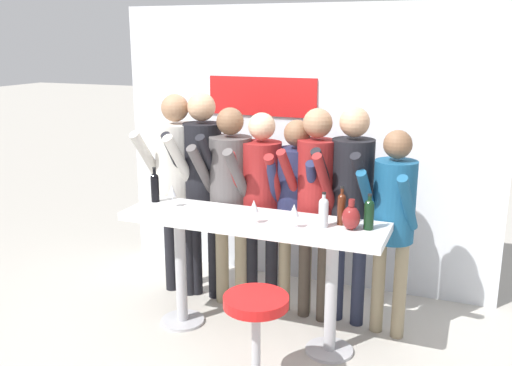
# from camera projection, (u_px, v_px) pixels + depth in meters

# --- Properties ---
(ground_plane) EXTENTS (40.00, 40.00, 0.00)m
(ground_plane) POSITION_uv_depth(u_px,v_px,m) (252.00, 336.00, 4.53)
(ground_plane) COLOR #B2ADA3
(back_wall) EXTENTS (3.62, 0.12, 2.59)m
(back_wall) POSITION_uv_depth(u_px,v_px,m) (302.00, 147.00, 5.35)
(back_wall) COLOR silver
(back_wall) RESTS_ON ground_plane
(tasting_table) EXTENTS (2.02, 0.54, 0.99)m
(tasting_table) POSITION_uv_depth(u_px,v_px,m) (252.00, 240.00, 4.33)
(tasting_table) COLOR white
(tasting_table) RESTS_ON ground_plane
(bar_stool) EXTENTS (0.45, 0.45, 0.67)m
(bar_stool) POSITION_uv_depth(u_px,v_px,m) (256.00, 328.00, 3.74)
(bar_stool) COLOR #B2B2B7
(bar_stool) RESTS_ON ground_plane
(person_far_left) EXTENTS (0.50, 0.61, 1.83)m
(person_far_left) POSITION_uv_depth(u_px,v_px,m) (176.00, 173.00, 5.04)
(person_far_left) COLOR black
(person_far_left) RESTS_ON ground_plane
(person_left) EXTENTS (0.40, 0.54, 1.85)m
(person_left) POSITION_uv_depth(u_px,v_px,m) (202.00, 172.00, 4.95)
(person_left) COLOR black
(person_left) RESTS_ON ground_plane
(person_center_left) EXTENTS (0.47, 0.58, 1.75)m
(person_center_left) POSITION_uv_depth(u_px,v_px,m) (230.00, 186.00, 4.80)
(person_center_left) COLOR gray
(person_center_left) RESTS_ON ground_plane
(person_center) EXTENTS (0.41, 0.53, 1.71)m
(person_center) POSITION_uv_depth(u_px,v_px,m) (261.00, 190.00, 4.73)
(person_center) COLOR black
(person_center) RESTS_ON ground_plane
(person_center_right) EXTENTS (0.44, 0.55, 1.67)m
(person_center_right) POSITION_uv_depth(u_px,v_px,m) (296.00, 196.00, 4.68)
(person_center_right) COLOR gray
(person_center_right) RESTS_ON ground_plane
(person_right) EXTENTS (0.43, 0.56, 1.77)m
(person_right) POSITION_uv_depth(u_px,v_px,m) (315.00, 190.00, 4.54)
(person_right) COLOR #473D33
(person_right) RESTS_ON ground_plane
(person_far_right) EXTENTS (0.47, 0.59, 1.79)m
(person_far_right) POSITION_uv_depth(u_px,v_px,m) (351.00, 192.00, 4.48)
(person_far_right) COLOR #23283D
(person_far_right) RESTS_ON ground_plane
(person_rightmost) EXTENTS (0.45, 0.56, 1.64)m
(person_rightmost) POSITION_uv_depth(u_px,v_px,m) (393.00, 211.00, 4.31)
(person_rightmost) COLOR gray
(person_rightmost) RESTS_ON ground_plane
(wine_bottle_0) EXTENTS (0.07, 0.07, 0.26)m
(wine_bottle_0) POSITION_uv_depth(u_px,v_px,m) (369.00, 213.00, 4.00)
(wine_bottle_0) COLOR black
(wine_bottle_0) RESTS_ON tasting_table
(wine_bottle_1) EXTENTS (0.07, 0.07, 0.29)m
(wine_bottle_1) POSITION_uv_depth(u_px,v_px,m) (155.00, 186.00, 4.67)
(wine_bottle_1) COLOR black
(wine_bottle_1) RESTS_ON tasting_table
(wine_bottle_2) EXTENTS (0.06, 0.06, 0.29)m
(wine_bottle_2) POSITION_uv_depth(u_px,v_px,m) (342.00, 207.00, 4.10)
(wine_bottle_2) COLOR #4C1E0F
(wine_bottle_2) RESTS_ON tasting_table
(wine_bottle_3) EXTENTS (0.07, 0.07, 0.26)m
(wine_bottle_3) POSITION_uv_depth(u_px,v_px,m) (324.00, 211.00, 4.04)
(wine_bottle_3) COLOR #B7BCC1
(wine_bottle_3) RESTS_ON tasting_table
(wine_glass_0) EXTENTS (0.07, 0.07, 0.18)m
(wine_glass_0) POSITION_uv_depth(u_px,v_px,m) (172.00, 192.00, 4.53)
(wine_glass_0) COLOR silver
(wine_glass_0) RESTS_ON tasting_table
(wine_glass_1) EXTENTS (0.07, 0.07, 0.18)m
(wine_glass_1) POSITION_uv_depth(u_px,v_px,m) (254.00, 207.00, 4.12)
(wine_glass_1) COLOR silver
(wine_glass_1) RESTS_ON tasting_table
(wine_glass_2) EXTENTS (0.07, 0.07, 0.18)m
(wine_glass_2) POSITION_uv_depth(u_px,v_px,m) (294.00, 211.00, 4.02)
(wine_glass_2) COLOR silver
(wine_glass_2) RESTS_ON tasting_table
(decorative_vase) EXTENTS (0.13, 0.13, 0.22)m
(decorative_vase) POSITION_uv_depth(u_px,v_px,m) (351.00, 217.00, 4.00)
(decorative_vase) COLOR maroon
(decorative_vase) RESTS_ON tasting_table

